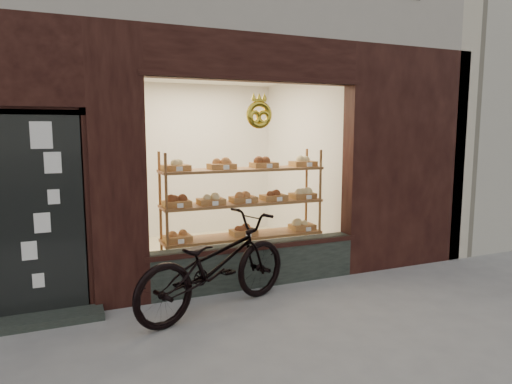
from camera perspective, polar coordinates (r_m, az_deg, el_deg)
name	(u,v)px	position (r m, az deg, el deg)	size (l,w,h in m)	color
ground	(307,373)	(4.03, 6.36, -21.53)	(90.00, 90.00, 0.00)	slate
display_shelf	(243,212)	(6.12, -1.59, -2.56)	(2.20, 0.45, 1.70)	brown
bicycle	(215,264)	(5.02, -5.13, -8.98)	(0.70, 2.00, 1.05)	black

